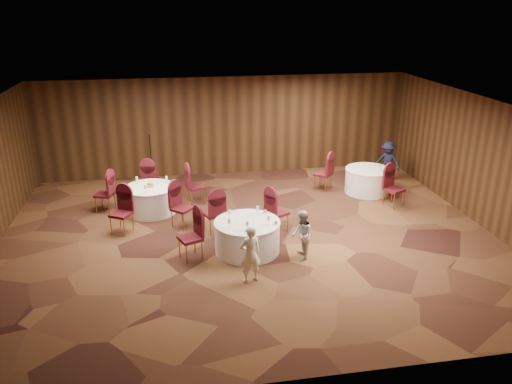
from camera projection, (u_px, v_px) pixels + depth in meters
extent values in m
plane|color=black|center=(249.00, 237.00, 12.24)|extent=(12.00, 12.00, 0.00)
plane|color=silver|center=(249.00, 108.00, 11.10)|extent=(12.00, 12.00, 0.00)
plane|color=black|center=(225.00, 126.00, 16.27)|extent=(12.00, 0.00, 12.00)
plane|color=black|center=(305.00, 289.00, 7.07)|extent=(12.00, 0.00, 12.00)
plane|color=black|center=(483.00, 162.00, 12.63)|extent=(0.00, 10.00, 10.00)
cylinder|color=white|center=(247.00, 237.00, 11.44)|extent=(1.48, 1.48, 0.72)
cylinder|color=white|center=(247.00, 222.00, 11.31)|extent=(1.51, 1.51, 0.03)
cylinder|color=white|center=(151.00, 200.00, 13.57)|extent=(1.34, 1.34, 0.72)
cylinder|color=white|center=(150.00, 187.00, 13.44)|extent=(1.36, 1.36, 0.03)
cylinder|color=white|center=(367.00, 181.00, 15.01)|extent=(1.32, 1.32, 0.72)
cylinder|color=white|center=(368.00, 169.00, 14.88)|extent=(1.35, 1.35, 0.03)
cylinder|color=silver|center=(258.00, 215.00, 11.67)|extent=(0.06, 0.06, 0.01)
cylinder|color=silver|center=(258.00, 212.00, 11.65)|extent=(0.01, 0.01, 0.11)
cone|color=silver|center=(258.00, 208.00, 11.61)|extent=(0.08, 0.08, 0.10)
cylinder|color=silver|center=(247.00, 230.00, 10.88)|extent=(0.06, 0.06, 0.01)
cylinder|color=silver|center=(247.00, 228.00, 10.86)|extent=(0.01, 0.01, 0.11)
cone|color=silver|center=(247.00, 223.00, 10.83)|extent=(0.08, 0.08, 0.10)
cylinder|color=silver|center=(268.00, 225.00, 11.15)|extent=(0.06, 0.06, 0.01)
cylinder|color=silver|center=(268.00, 222.00, 11.13)|extent=(0.01, 0.01, 0.11)
cone|color=silver|center=(268.00, 218.00, 11.09)|extent=(0.08, 0.08, 0.10)
cylinder|color=silver|center=(229.00, 228.00, 11.01)|extent=(0.06, 0.06, 0.01)
cylinder|color=silver|center=(229.00, 225.00, 10.99)|extent=(0.01, 0.01, 0.11)
cone|color=silver|center=(229.00, 221.00, 10.95)|extent=(0.08, 0.08, 0.10)
cylinder|color=silver|center=(230.00, 218.00, 11.48)|extent=(0.06, 0.06, 0.01)
cylinder|color=silver|center=(230.00, 216.00, 11.45)|extent=(0.01, 0.01, 0.11)
cone|color=silver|center=(230.00, 212.00, 11.42)|extent=(0.08, 0.08, 0.10)
cylinder|color=white|center=(249.00, 231.00, 10.84)|extent=(0.15, 0.15, 0.01)
sphere|color=#9E6B33|center=(249.00, 229.00, 10.83)|extent=(0.08, 0.08, 0.08)
cylinder|color=white|center=(276.00, 224.00, 11.18)|extent=(0.15, 0.15, 0.01)
sphere|color=#9E6B33|center=(276.00, 222.00, 11.17)|extent=(0.08, 0.08, 0.08)
cylinder|color=white|center=(265.00, 213.00, 11.78)|extent=(0.15, 0.15, 0.01)
sphere|color=#9E6B33|center=(265.00, 211.00, 11.76)|extent=(0.08, 0.08, 0.08)
cylinder|color=silver|center=(167.00, 184.00, 13.67)|extent=(0.06, 0.06, 0.01)
cylinder|color=silver|center=(167.00, 182.00, 13.65)|extent=(0.01, 0.01, 0.11)
cone|color=silver|center=(167.00, 178.00, 13.61)|extent=(0.08, 0.08, 0.10)
cylinder|color=silver|center=(137.00, 184.00, 13.63)|extent=(0.06, 0.06, 0.01)
cylinder|color=silver|center=(137.00, 182.00, 13.61)|extent=(0.01, 0.01, 0.11)
cone|color=silver|center=(137.00, 178.00, 13.58)|extent=(0.08, 0.08, 0.10)
cylinder|color=silver|center=(146.00, 192.00, 13.03)|extent=(0.06, 0.06, 0.01)
cylinder|color=silver|center=(146.00, 190.00, 13.01)|extent=(0.01, 0.01, 0.11)
cone|color=silver|center=(145.00, 187.00, 12.97)|extent=(0.08, 0.08, 0.10)
cylinder|color=#8F5C39|center=(150.00, 186.00, 13.42)|extent=(0.22, 0.22, 0.06)
sphere|color=#9E6B33|center=(148.00, 183.00, 13.42)|extent=(0.07, 0.07, 0.07)
sphere|color=#9E6B33|center=(151.00, 184.00, 13.39)|extent=(0.07, 0.07, 0.07)
cylinder|color=silver|center=(378.00, 171.00, 14.67)|extent=(0.06, 0.06, 0.01)
cylinder|color=silver|center=(379.00, 169.00, 14.65)|extent=(0.01, 0.01, 0.11)
cone|color=silver|center=(379.00, 166.00, 14.61)|extent=(0.08, 0.08, 0.10)
cylinder|color=black|center=(153.00, 185.00, 15.66)|extent=(0.24, 0.24, 0.02)
cylinder|color=black|center=(151.00, 161.00, 15.37)|extent=(0.02, 0.02, 1.61)
cylinder|color=black|center=(149.00, 136.00, 15.13)|extent=(0.04, 0.12, 0.04)
imported|color=white|center=(250.00, 254.00, 10.11)|extent=(0.51, 0.39, 1.24)
imported|color=#BAB9BE|center=(301.00, 235.00, 11.03)|extent=(0.52, 0.62, 1.16)
imported|color=black|center=(388.00, 162.00, 15.86)|extent=(0.93, 0.94, 1.30)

